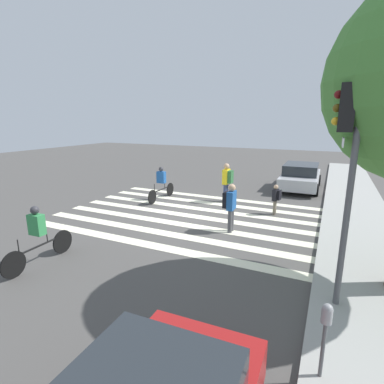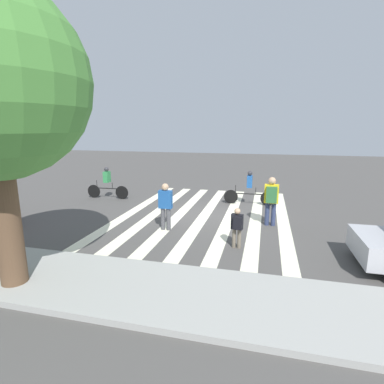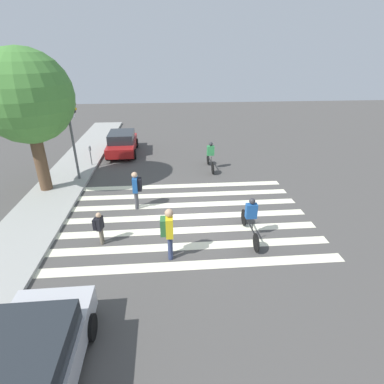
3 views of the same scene
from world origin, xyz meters
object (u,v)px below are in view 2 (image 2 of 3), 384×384
at_px(pedestrian_adult_tall_backpack, 271,198).
at_px(traffic_light, 5,142).
at_px(pedestrian_child_with_backpack, 237,225).
at_px(pedestrian_adult_yellow_jacket, 166,203).
at_px(cyclist_far_lane, 249,187).
at_px(cyclist_near_curb, 107,182).

bearing_deg(pedestrian_adult_tall_backpack, traffic_light, -145.58).
height_order(pedestrian_child_with_backpack, pedestrian_adult_yellow_jacket, pedestrian_adult_yellow_jacket).
bearing_deg(cyclist_far_lane, cyclist_near_curb, 3.22).
relative_size(pedestrian_child_with_backpack, cyclist_near_curb, 0.56).
height_order(pedestrian_adult_tall_backpack, cyclist_near_curb, pedestrian_adult_tall_backpack).
bearing_deg(pedestrian_child_with_backpack, cyclist_far_lane, 101.84).
bearing_deg(cyclist_near_curb, traffic_light, 97.09).
xyz_separation_m(cyclist_near_curb, cyclist_far_lane, (-7.15, -0.48, -0.00)).
height_order(traffic_light, cyclist_far_lane, traffic_light).
relative_size(traffic_light, cyclist_far_lane, 1.94).
height_order(traffic_light, cyclist_near_curb, traffic_light).
distance_m(pedestrian_adult_yellow_jacket, cyclist_far_lane, 5.08).
relative_size(traffic_light, pedestrian_child_with_backpack, 3.69).
distance_m(traffic_light, pedestrian_adult_tall_backpack, 8.56).
bearing_deg(traffic_light, pedestrian_adult_yellow_jacket, -135.63).
bearing_deg(pedestrian_adult_tall_backpack, cyclist_far_lane, 108.73).
bearing_deg(pedestrian_adult_yellow_jacket, pedestrian_child_with_backpack, 157.13).
bearing_deg(cyclist_far_lane, pedestrian_child_with_backpack, 88.88).
bearing_deg(cyclist_far_lane, pedestrian_adult_yellow_jacket, 57.67).
height_order(pedestrian_child_with_backpack, cyclist_far_lane, cyclist_far_lane).
distance_m(pedestrian_adult_tall_backpack, pedestrian_adult_yellow_jacket, 3.86).
relative_size(pedestrian_adult_yellow_jacket, cyclist_far_lane, 0.71).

